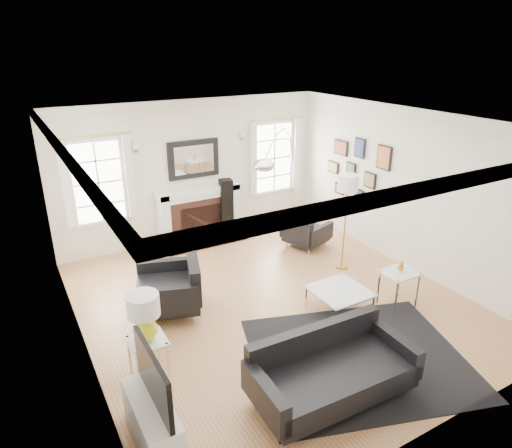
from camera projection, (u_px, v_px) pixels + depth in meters
floor at (272, 301)px, 7.16m from camera, size 6.00×6.00×0.00m
back_wall at (193, 171)px, 9.05m from camera, size 5.50×0.04×2.80m
front_wall at (443, 320)px, 4.22m from camera, size 5.50×0.04×2.80m
left_wall at (75, 260)px, 5.37m from camera, size 0.04×6.00×2.80m
right_wall at (408, 190)px, 7.90m from camera, size 0.04×6.00×2.80m
ceiling at (274, 121)px, 6.11m from camera, size 5.50×6.00×0.02m
crown_molding at (274, 126)px, 6.14m from camera, size 5.50×6.00×0.12m
fireplace at (200, 215)px, 9.20m from camera, size 1.70×0.69×1.11m
mantel_mirror at (194, 159)px, 8.92m from camera, size 1.05×0.07×0.75m
window_left at (98, 182)px, 8.14m from camera, size 1.24×0.15×1.62m
window_right at (274, 158)px, 9.84m from camera, size 1.24×0.15×1.62m
gallery_wall at (356, 166)px, 8.88m from camera, size 0.04×1.73×1.29m
tv_unit at (153, 416)px, 4.55m from camera, size 0.35×1.00×1.09m
area_rug at (358, 358)px, 5.88m from camera, size 3.23×2.95×0.01m
sofa at (330, 371)px, 5.16m from camera, size 1.92×0.94×0.62m
armchair_left at (172, 289)px, 6.77m from camera, size 1.17×1.25×0.69m
armchair_right at (305, 232)px, 8.97m from camera, size 0.91×0.97×0.54m
coffee_table at (340, 292)px, 6.80m from camera, size 0.79×0.79×0.35m
side_table_left at (147, 347)px, 5.48m from camera, size 0.45×0.45×0.49m
nesting_table at (399, 279)px, 6.88m from camera, size 0.53×0.44×0.58m
gourd_lamp at (144, 314)px, 5.31m from camera, size 0.39×0.39×0.62m
orange_vase at (401, 267)px, 6.81m from camera, size 0.10×0.10×0.16m
arc_floor_lamp at (280, 185)px, 8.43m from camera, size 1.72×1.60×2.44m
stick_floor_lamp at (348, 188)px, 7.69m from camera, size 0.35×0.35×1.73m
speaker_tower at (226, 209)px, 9.31m from camera, size 0.29×0.29×1.23m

